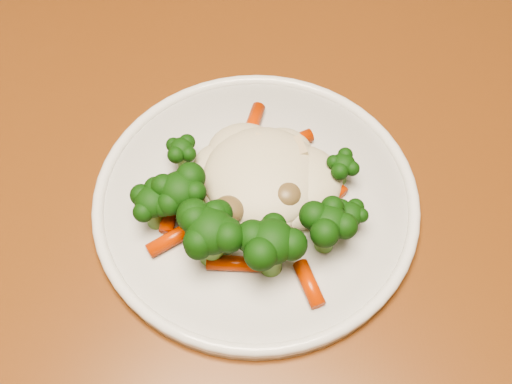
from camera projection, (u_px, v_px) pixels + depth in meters
dining_table at (362, 346)px, 0.59m from camera, size 1.28×1.03×0.75m
plate at (256, 201)px, 0.54m from camera, size 0.27×0.27×0.01m
meal at (246, 203)px, 0.51m from camera, size 0.18×0.18×0.05m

